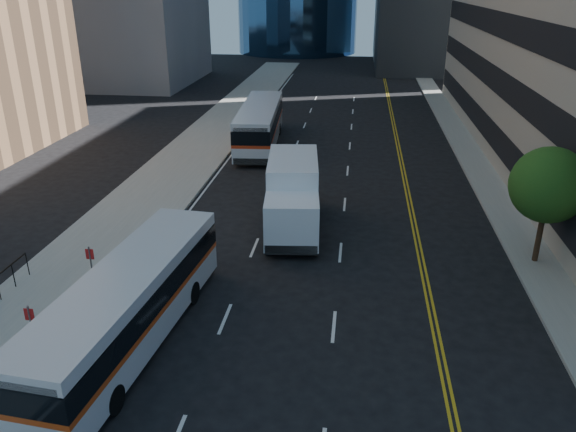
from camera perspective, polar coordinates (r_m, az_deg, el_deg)
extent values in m
plane|color=black|center=(19.01, 2.82, -14.39)|extent=(160.00, 160.00, 0.00)
cube|color=gray|center=(43.25, -8.57, 7.29)|extent=(5.00, 90.00, 0.15)
cube|color=gray|center=(42.46, 17.87, 6.14)|extent=(2.00, 90.00, 0.15)
cylinder|color=#332114|center=(26.51, 24.13, -2.00)|extent=(0.24, 0.24, 2.20)
sphere|color=#184614|center=(25.68, 24.98, 2.87)|extent=(3.20, 3.20, 3.20)
cube|color=silver|center=(20.02, -15.64, -10.39)|extent=(3.32, 10.90, 0.98)
cube|color=#C54112|center=(19.71, -15.82, -8.98)|extent=(3.34, 10.92, 0.20)
cube|color=black|center=(19.46, -15.97, -7.74)|extent=(3.34, 10.92, 0.80)
cube|color=silver|center=(19.14, -16.19, -6.01)|extent=(3.32, 10.90, 0.45)
cylinder|color=black|center=(18.56, -23.17, -15.87)|extent=(0.35, 0.92, 0.89)
cylinder|color=black|center=(17.56, -17.32, -17.40)|extent=(0.35, 0.92, 0.89)
cylinder|color=black|center=(22.78, -14.61, -6.98)|extent=(0.35, 0.92, 0.89)
cylinder|color=black|center=(21.97, -9.70, -7.70)|extent=(0.35, 0.92, 0.89)
cube|color=silver|center=(42.38, -2.85, 8.32)|extent=(3.33, 11.86, 1.07)
cube|color=red|center=(42.23, -2.87, 9.15)|extent=(3.35, 11.88, 0.21)
cube|color=black|center=(42.10, -2.88, 9.86)|extent=(3.35, 11.88, 0.88)
cube|color=silver|center=(41.95, -2.90, 10.83)|extent=(3.33, 11.86, 0.49)
cylinder|color=black|center=(39.27, -5.05, 6.48)|extent=(0.36, 0.99, 0.98)
cylinder|color=black|center=(39.01, -1.69, 6.45)|extent=(0.36, 0.99, 0.98)
cylinder|color=black|center=(45.61, -3.89, 8.84)|extent=(0.36, 0.99, 0.98)
cylinder|color=black|center=(45.39, -0.98, 8.82)|extent=(0.36, 0.99, 0.98)
cube|color=white|center=(25.25, 0.37, -0.55)|extent=(2.64, 2.46, 2.12)
cube|color=black|center=(24.21, 0.33, -0.57)|extent=(2.22, 0.28, 1.11)
cube|color=white|center=(28.33, 0.51, 3.42)|extent=(2.90, 5.07, 2.63)
cube|color=black|center=(27.84, 0.46, -0.28)|extent=(2.49, 6.82, 0.25)
cylinder|color=black|center=(25.52, -2.10, -2.73)|extent=(0.38, 0.99, 0.97)
cylinder|color=black|center=(25.48, 2.82, -2.77)|extent=(0.38, 0.99, 0.97)
cylinder|color=black|center=(30.15, -1.54, 1.42)|extent=(0.38, 0.99, 0.97)
cylinder|color=black|center=(30.12, 2.61, 1.39)|extent=(0.38, 0.99, 0.97)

